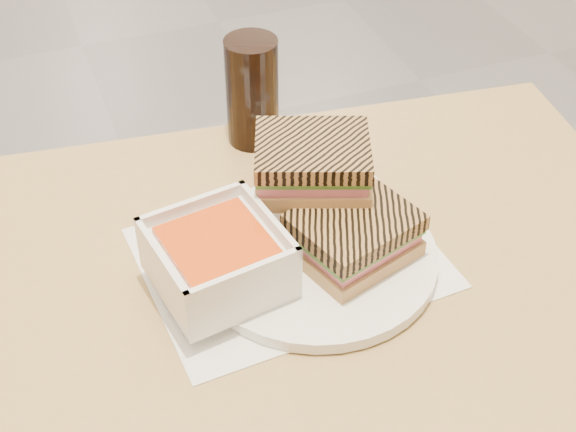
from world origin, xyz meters
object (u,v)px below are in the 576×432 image
object	(u,v)px
soup_bowl	(218,260)
cola_glass	(252,92)
main_table	(183,384)
plate	(316,256)
panini_lower	(354,235)

from	to	relation	value
soup_bowl	cola_glass	distance (m)	0.30
main_table	cola_glass	distance (m)	0.39
main_table	soup_bowl	world-z (taller)	soup_bowl
plate	soup_bowl	world-z (taller)	soup_bowl
plate	soup_bowl	xyz separation A→B (m)	(-0.12, -0.01, 0.04)
cola_glass	soup_bowl	bearing A→B (deg)	-116.19
soup_bowl	cola_glass	bearing A→B (deg)	63.81
plate	panini_lower	bearing A→B (deg)	-25.71
plate	panini_lower	size ratio (longest dim) A/B	1.83
main_table	panini_lower	bearing A→B (deg)	2.22
plate	panini_lower	xyz separation A→B (m)	(0.04, -0.02, 0.04)
panini_lower	cola_glass	xyz separation A→B (m)	(-0.02, 0.28, 0.03)
plate	cola_glass	bearing A→B (deg)	87.01
soup_bowl	main_table	bearing A→B (deg)	-161.09
main_table	cola_glass	xyz separation A→B (m)	(0.19, 0.29, 0.19)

